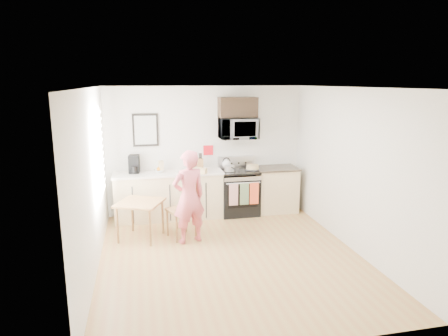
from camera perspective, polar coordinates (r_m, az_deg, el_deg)
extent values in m
plane|color=#A2703F|center=(6.43, 0.93, -12.41)|extent=(4.60, 4.60, 0.00)
cube|color=silver|center=(8.22, -2.63, 2.55)|extent=(4.00, 0.04, 2.60)
cube|color=silver|center=(3.89, 8.67, -8.71)|extent=(4.00, 0.04, 2.60)
cube|color=silver|center=(5.90, -18.33, -1.94)|extent=(0.04, 4.60, 2.60)
cube|color=silver|center=(6.73, 17.79, -0.20)|extent=(0.04, 4.60, 2.60)
cube|color=silver|center=(5.84, 1.01, 11.43)|extent=(4.00, 4.60, 0.04)
cube|color=white|center=(6.63, -17.59, 1.83)|extent=(0.02, 1.40, 1.50)
cube|color=white|center=(6.62, -17.51, 1.83)|extent=(0.01, 1.30, 1.40)
cube|color=#D0B785|center=(8.03, -7.88, -4.02)|extent=(2.10, 0.60, 0.90)
cube|color=#F0E1CF|center=(7.91, -7.97, -0.75)|extent=(2.14, 0.64, 0.04)
cube|color=#D0B785|center=(8.47, 7.36, -3.14)|extent=(0.84, 0.60, 0.90)
cube|color=black|center=(8.36, 7.45, -0.03)|extent=(0.88, 0.64, 0.04)
cube|color=black|center=(8.24, 2.14, -3.94)|extent=(0.76, 0.65, 0.77)
cube|color=black|center=(7.93, 2.70, -4.12)|extent=(0.61, 0.02, 0.45)
cube|color=silver|center=(7.84, 2.72, -1.80)|extent=(0.74, 0.02, 0.14)
cylinder|color=silver|center=(7.81, 2.80, -2.17)|extent=(0.68, 0.02, 0.02)
cube|color=black|center=(8.11, 2.17, -0.46)|extent=(0.76, 0.65, 0.04)
cube|color=silver|center=(8.34, 1.71, 0.89)|extent=(0.76, 0.08, 0.24)
cube|color=silver|center=(7.82, 1.37, -3.82)|extent=(0.18, 0.02, 0.44)
cube|color=#5A6E49|center=(7.87, 2.93, -3.72)|extent=(0.18, 0.02, 0.44)
cube|color=#D64320|center=(7.92, 4.34, -3.63)|extent=(0.18, 0.02, 0.44)
imported|color=silver|center=(8.07, 2.03, 5.68)|extent=(0.76, 0.51, 0.42)
cube|color=black|center=(8.07, 1.98, 8.67)|extent=(0.76, 0.35, 0.40)
cube|color=black|center=(8.03, -11.16, 5.35)|extent=(0.50, 0.03, 0.65)
cube|color=#9EA198|center=(8.01, -11.15, 5.33)|extent=(0.42, 0.01, 0.56)
cube|color=#B60F1A|center=(8.21, -2.27, 2.55)|extent=(0.20, 0.02, 0.20)
imported|color=#CB384D|center=(6.71, -5.04, -4.14)|extent=(0.67, 0.54, 1.59)
cube|color=brown|center=(7.02, -11.93, -4.87)|extent=(0.71, 0.71, 0.04)
cylinder|color=brown|center=(7.00, -14.99, -7.96)|extent=(0.04, 0.04, 0.63)
cylinder|color=brown|center=(6.77, -10.52, -8.46)|extent=(0.04, 0.04, 0.63)
cylinder|color=brown|center=(7.50, -12.97, -6.49)|extent=(0.04, 0.04, 0.63)
cylinder|color=brown|center=(7.28, -8.76, -6.90)|extent=(0.04, 0.04, 0.63)
cube|color=brown|center=(7.01, -6.14, -6.00)|extent=(0.56, 0.56, 0.04)
cube|color=brown|center=(7.02, -4.69, -3.64)|extent=(0.19, 0.42, 0.52)
cube|color=#4F0D16|center=(7.03, -4.50, -3.52)|extent=(0.20, 0.39, 0.43)
cylinder|color=brown|center=(6.86, -6.78, -8.71)|extent=(0.03, 0.03, 0.47)
cylinder|color=brown|center=(7.02, -4.06, -8.17)|extent=(0.03, 0.03, 0.47)
cylinder|color=brown|center=(7.18, -8.08, -7.80)|extent=(0.03, 0.03, 0.47)
cylinder|color=brown|center=(7.32, -5.45, -7.31)|extent=(0.03, 0.03, 0.47)
cube|color=brown|center=(8.03, -3.44, 0.55)|extent=(0.11, 0.15, 0.23)
cylinder|color=#B60F1A|center=(8.05, -4.87, 0.30)|extent=(0.13, 0.13, 0.16)
imported|color=silver|center=(7.93, -9.26, -0.41)|extent=(0.23, 0.23, 0.05)
cube|color=tan|center=(7.95, -8.97, 0.24)|extent=(0.10, 0.10, 0.22)
cube|color=black|center=(7.95, -12.72, 0.56)|extent=(0.22, 0.26, 0.35)
cylinder|color=black|center=(7.86, -12.69, -0.22)|extent=(0.13, 0.13, 0.13)
cube|color=tan|center=(7.74, -3.54, -0.39)|extent=(0.31, 0.26, 0.10)
cylinder|color=black|center=(8.14, 4.10, -0.19)|extent=(0.31, 0.31, 0.02)
cylinder|color=tan|center=(8.13, 4.11, 0.17)|extent=(0.25, 0.25, 0.08)
sphere|color=silver|center=(8.22, 0.35, 0.55)|extent=(0.18, 0.18, 0.18)
cone|color=silver|center=(8.20, 0.35, 1.21)|extent=(0.06, 0.06, 0.06)
torus|color=black|center=(8.21, 0.35, 0.95)|extent=(0.16, 0.02, 0.16)
cylinder|color=silver|center=(7.99, 0.83, -0.07)|extent=(0.21, 0.21, 0.11)
cylinder|color=black|center=(7.83, 1.26, 0.00)|extent=(0.05, 0.19, 0.02)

